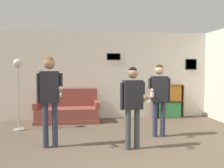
% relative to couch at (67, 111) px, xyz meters
% --- Properties ---
extents(wall_back, '(8.34, 0.08, 2.70)m').
position_rel_couch_xyz_m(wall_back, '(1.48, 0.41, 1.05)').
color(wall_back, silver).
rests_on(wall_back, ground_plane).
extents(couch, '(1.83, 0.80, 0.95)m').
position_rel_couch_xyz_m(couch, '(0.00, 0.00, 0.00)').
color(couch, brown).
rests_on(couch, ground_plane).
extents(bookshelf, '(0.89, 0.30, 1.05)m').
position_rel_couch_xyz_m(bookshelf, '(3.15, 0.19, 0.22)').
color(bookshelf, brown).
rests_on(bookshelf, ground_plane).
extents(floor_lamp, '(0.28, 0.28, 1.80)m').
position_rel_couch_xyz_m(floor_lamp, '(-1.17, -0.84, 1.02)').
color(floor_lamp, '#ADA89E').
rests_on(floor_lamp, ground_plane).
extents(person_player_foreground_left, '(0.51, 0.47, 1.79)m').
position_rel_couch_xyz_m(person_player_foreground_left, '(-0.22, -2.37, 0.81)').
color(person_player_foreground_left, '#2D334C').
rests_on(person_player_foreground_left, ground_plane).
extents(person_player_foreground_center, '(0.53, 0.42, 1.58)m').
position_rel_couch_xyz_m(person_player_foreground_center, '(1.36, -2.69, 0.66)').
color(person_player_foreground_center, '#3D4247').
rests_on(person_player_foreground_center, ground_plane).
extents(person_watcher_holding_cup, '(0.53, 0.40, 1.64)m').
position_rel_couch_xyz_m(person_watcher_holding_cup, '(2.15, -1.90, 0.70)').
color(person_watcher_holding_cup, '#2D334C').
rests_on(person_watcher_holding_cup, ground_plane).
extents(bottle_on_floor, '(0.07, 0.07, 0.25)m').
position_rel_couch_xyz_m(bottle_on_floor, '(-0.33, -0.79, -0.21)').
color(bottle_on_floor, brown).
rests_on(bottle_on_floor, ground_plane).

